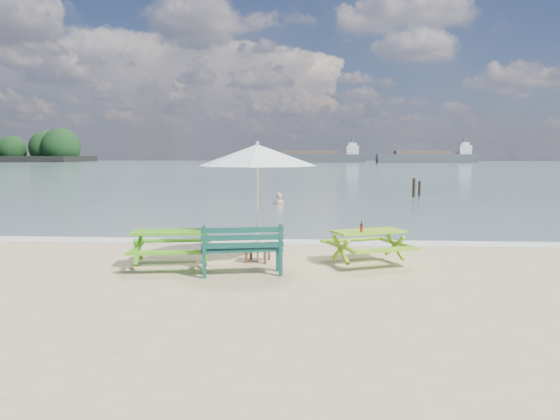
# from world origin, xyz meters

# --- Properties ---
(sea) EXTENTS (300.00, 300.00, 0.00)m
(sea) POSITION_xyz_m (0.00, 85.00, 0.00)
(sea) COLOR slate
(sea) RESTS_ON ground
(foam_strip) EXTENTS (22.00, 0.90, 0.01)m
(foam_strip) POSITION_xyz_m (0.00, 4.60, 0.01)
(foam_strip) COLOR silver
(foam_strip) RESTS_ON ground
(picnic_table_left) EXTENTS (1.77, 1.92, 0.73)m
(picnic_table_left) POSITION_xyz_m (-1.71, 1.39, 0.35)
(picnic_table_left) COLOR #4DA018
(picnic_table_left) RESTS_ON ground
(picnic_table_right) EXTENTS (2.00, 2.08, 0.70)m
(picnic_table_right) POSITION_xyz_m (2.26, 1.98, 0.33)
(picnic_table_right) COLOR #7BAE1A
(picnic_table_right) RESTS_ON ground
(park_bench) EXTENTS (1.59, 0.81, 0.93)m
(park_bench) POSITION_xyz_m (-0.21, 0.78, 0.29)
(park_bench) COLOR #0E3C34
(park_bench) RESTS_ON ground
(side_table) EXTENTS (0.56, 0.56, 0.32)m
(side_table) POSITION_xyz_m (-0.05, 2.05, 0.17)
(side_table) COLOR brown
(side_table) RESTS_ON ground
(patio_umbrella) EXTENTS (2.78, 2.78, 2.46)m
(patio_umbrella) POSITION_xyz_m (-0.05, 2.05, 2.24)
(patio_umbrella) COLOR silver
(patio_umbrella) RESTS_ON ground
(beer_bottle) EXTENTS (0.06, 0.06, 0.24)m
(beer_bottle) POSITION_xyz_m (2.09, 1.71, 0.78)
(beer_bottle) COLOR brown
(beer_bottle) RESTS_ON picnic_table_right
(swimmer) EXTENTS (0.60, 0.40, 1.62)m
(swimmer) POSITION_xyz_m (-0.54, 15.02, -0.26)
(swimmer) COLOR tan
(swimmer) RESTS_ON ground
(mooring_pilings) EXTENTS (0.55, 0.75, 1.18)m
(mooring_pilings) POSITION_xyz_m (6.44, 20.20, 0.35)
(mooring_pilings) COLOR black
(mooring_pilings) RESTS_ON ground
(cargo_ships) EXTENTS (131.70, 28.22, 4.40)m
(cargo_ships) POSITION_xyz_m (57.58, 124.21, 1.18)
(cargo_ships) COLOR #3B4146
(cargo_ships) RESTS_ON ground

